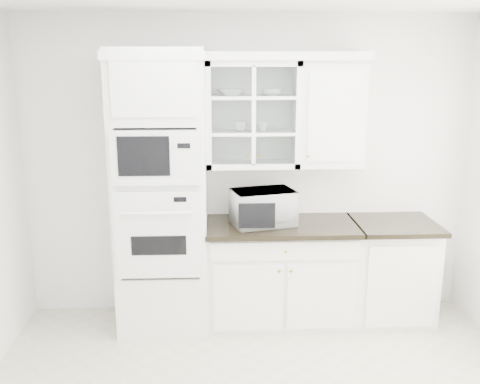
{
  "coord_description": "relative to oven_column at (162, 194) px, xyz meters",
  "views": [
    {
      "loc": [
        -0.28,
        -3.0,
        2.3
      ],
      "look_at": [
        -0.1,
        1.05,
        1.3
      ],
      "focal_mm": 40.0,
      "sensor_mm": 36.0,
      "label": 1
    }
  ],
  "objects": [
    {
      "name": "cup_a",
      "position": [
        0.68,
        0.15,
        0.55
      ],
      "size": [
        0.13,
        0.13,
        0.08
      ],
      "primitive_type": "imported",
      "rotation": [
        0.0,
        0.0,
        -0.29
      ],
      "color": "white",
      "rests_on": "upper_cabinet_glass"
    },
    {
      "name": "room_shell",
      "position": [
        0.75,
        -0.99,
        0.58
      ],
      "size": [
        4.0,
        3.5,
        2.7
      ],
      "color": "white",
      "rests_on": "ground"
    },
    {
      "name": "crown_molding",
      "position": [
        0.68,
        0.14,
        1.14
      ],
      "size": [
        2.14,
        0.38,
        0.07
      ],
      "primitive_type": "cube",
      "color": "white",
      "rests_on": "room_shell"
    },
    {
      "name": "base_cabinet_run",
      "position": [
        1.03,
        0.03,
        -0.74
      ],
      "size": [
        1.32,
        0.67,
        0.92
      ],
      "color": "white",
      "rests_on": "ground"
    },
    {
      "name": "bowl_a",
      "position": [
        0.59,
        0.17,
        0.84
      ],
      "size": [
        0.26,
        0.26,
        0.05
      ],
      "primitive_type": "imported",
      "rotation": [
        0.0,
        0.0,
        0.23
      ],
      "color": "white",
      "rests_on": "upper_cabinet_glass"
    },
    {
      "name": "bowl_b",
      "position": [
        0.95,
        0.17,
        0.84
      ],
      "size": [
        0.2,
        0.2,
        0.06
      ],
      "primitive_type": "imported",
      "rotation": [
        0.0,
        0.0,
        -0.08
      ],
      "color": "white",
      "rests_on": "upper_cabinet_glass"
    },
    {
      "name": "oven_column",
      "position": [
        0.0,
        0.0,
        0.0
      ],
      "size": [
        0.76,
        0.68,
        2.4
      ],
      "color": "white",
      "rests_on": "ground"
    },
    {
      "name": "extra_base_cabinet",
      "position": [
        2.03,
        0.03,
        -0.74
      ],
      "size": [
        0.72,
        0.67,
        0.92
      ],
      "color": "white",
      "rests_on": "ground"
    },
    {
      "name": "upper_cabinet_glass",
      "position": [
        0.78,
        0.17,
        0.65
      ],
      "size": [
        0.8,
        0.33,
        0.9
      ],
      "color": "white",
      "rests_on": "room_shell"
    },
    {
      "name": "upper_cabinet_solid",
      "position": [
        1.46,
        0.17,
        0.65
      ],
      "size": [
        0.55,
        0.33,
        0.9
      ],
      "primitive_type": "cube",
      "color": "white",
      "rests_on": "room_shell"
    },
    {
      "name": "countertop_microwave",
      "position": [
        0.86,
        0.02,
        -0.13
      ],
      "size": [
        0.61,
        0.55,
        0.3
      ],
      "primitive_type": "imported",
      "rotation": [
        0.0,
        0.0,
        3.4
      ],
      "color": "white",
      "rests_on": "base_cabinet_run"
    },
    {
      "name": "cup_b",
      "position": [
        0.88,
        0.18,
        0.55
      ],
      "size": [
        0.11,
        0.11,
        0.08
      ],
      "primitive_type": "imported",
      "rotation": [
        0.0,
        0.0,
        -0.27
      ],
      "color": "white",
      "rests_on": "upper_cabinet_glass"
    }
  ]
}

